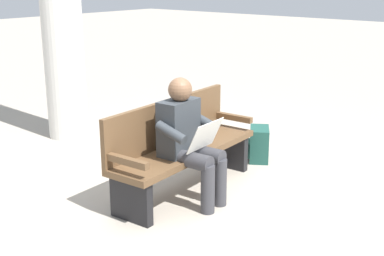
{
  "coord_description": "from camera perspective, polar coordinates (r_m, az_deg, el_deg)",
  "views": [
    {
      "loc": [
        3.62,
        3.11,
        2.07
      ],
      "look_at": [
        0.09,
        0.15,
        0.7
      ],
      "focal_mm": 48.51,
      "sensor_mm": 36.0,
      "label": 1
    }
  ],
  "objects": [
    {
      "name": "ground_plane",
      "position": [
        5.2,
        -0.65,
        -6.89
      ],
      "size": [
        40.0,
        40.0,
        0.0
      ],
      "primitive_type": "plane",
      "color": "#A89E8E"
    },
    {
      "name": "person_seated",
      "position": [
        4.76,
        -0.39,
        -1.09
      ],
      "size": [
        0.59,
        0.59,
        1.18
      ],
      "rotation": [
        0.0,
        0.0,
        0.07
      ],
      "color": "#33383D",
      "rests_on": "ground"
    },
    {
      "name": "bench_near",
      "position": [
        5.08,
        -1.31,
        -1.95
      ],
      "size": [
        1.83,
        0.6,
        0.9
      ],
      "rotation": [
        0.0,
        0.0,
        0.07
      ],
      "color": "brown",
      "rests_on": "ground"
    },
    {
      "name": "backpack",
      "position": [
        6.02,
        7.33,
        -1.78
      ],
      "size": [
        0.41,
        0.38,
        0.39
      ],
      "rotation": [
        0.0,
        0.0,
        3.73
      ],
      "color": "#1E4C42",
      "rests_on": "ground"
    }
  ]
}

